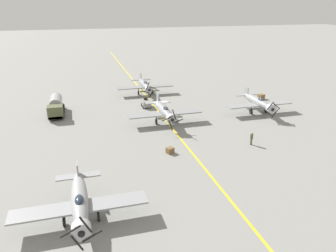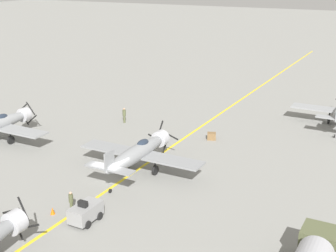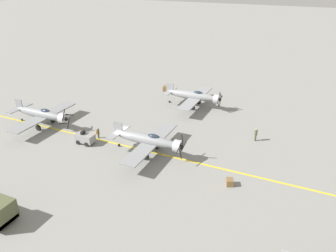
# 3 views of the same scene
# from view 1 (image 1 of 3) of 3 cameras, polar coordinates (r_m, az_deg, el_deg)

# --- Properties ---
(ground_plane) EXTENTS (400.00, 400.00, 0.00)m
(ground_plane) POSITION_cam_1_polar(r_m,az_deg,el_deg) (57.46, -1.08, 1.83)
(ground_plane) COLOR gray
(taxiway_stripe) EXTENTS (0.30, 160.00, 0.01)m
(taxiway_stripe) POSITION_cam_1_polar(r_m,az_deg,el_deg) (57.46, -1.08, 1.83)
(taxiway_stripe) COLOR yellow
(taxiway_stripe) RESTS_ON ground
(airplane_mid_center) EXTENTS (12.00, 9.98, 3.74)m
(airplane_mid_center) POSITION_cam_1_polar(r_m,az_deg,el_deg) (53.38, -0.61, 2.60)
(airplane_mid_center) COLOR gray
(airplane_mid_center) RESTS_ON ground
(airplane_far_right) EXTENTS (12.00, 9.98, 3.65)m
(airplane_far_right) POSITION_cam_1_polar(r_m,az_deg,el_deg) (31.03, -15.12, -12.63)
(airplane_far_right) COLOR gray
(airplane_far_right) RESTS_ON ground
(airplane_near_center) EXTENTS (12.00, 9.98, 3.67)m
(airplane_near_center) POSITION_cam_1_polar(r_m,az_deg,el_deg) (70.68, -4.06, 7.13)
(airplane_near_center) COLOR gray
(airplane_near_center) RESTS_ON ground
(airplane_mid_left) EXTENTS (12.00, 9.98, 3.65)m
(airplane_mid_left) POSITION_cam_1_polar(r_m,az_deg,el_deg) (60.41, 15.47, 4.02)
(airplane_mid_left) COLOR gray
(airplane_mid_left) RESTS_ON ground
(fuel_tanker) EXTENTS (2.67, 8.00, 2.98)m
(fuel_tanker) POSITION_cam_1_polar(r_m,az_deg,el_deg) (60.97, -18.94, 3.30)
(fuel_tanker) COLOR black
(fuel_tanker) RESTS_ON ground
(tow_tractor) EXTENTS (1.57, 2.60, 1.79)m
(tow_tractor) POSITION_cam_1_polar(r_m,az_deg,el_deg) (62.09, -3.86, 4.02)
(tow_tractor) COLOR gray
(tow_tractor) RESTS_ON ground
(ground_crew_walking) EXTENTS (0.40, 0.40, 1.85)m
(ground_crew_walking) POSITION_cam_1_polar(r_m,az_deg,el_deg) (46.91, 14.34, -2.04)
(ground_crew_walking) COLOR #515638
(ground_crew_walking) RESTS_ON ground
(ground_crew_inspecting) EXTENTS (0.35, 0.35, 1.62)m
(ground_crew_inspecting) POSITION_cam_1_polar(r_m,az_deg,el_deg) (61.75, -1.92, 4.05)
(ground_crew_inspecting) COLOR #515638
(ground_crew_inspecting) RESTS_ON ground
(supply_crate_by_tanker) EXTENTS (1.14, 1.06, 0.76)m
(supply_crate_by_tanker) POSITION_cam_1_polar(r_m,az_deg,el_deg) (43.26, 0.36, -4.26)
(supply_crate_by_tanker) COLOR brown
(supply_crate_by_tanker) RESTS_ON ground
(supply_crate_mid_lane) EXTENTS (1.40, 1.26, 0.99)m
(supply_crate_mid_lane) POSITION_cam_1_polar(r_m,az_deg,el_deg) (69.98, 15.92, 4.95)
(supply_crate_mid_lane) COLOR brown
(supply_crate_mid_lane) RESTS_ON ground
(traffic_cone) EXTENTS (0.36, 0.36, 0.55)m
(traffic_cone) POSITION_cam_1_polar(r_m,az_deg,el_deg) (63.14, -1.31, 3.86)
(traffic_cone) COLOR orange
(traffic_cone) RESTS_ON ground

